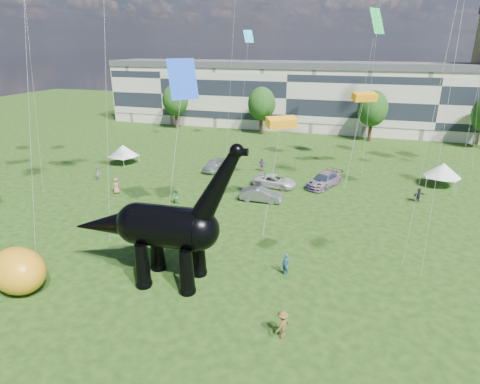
% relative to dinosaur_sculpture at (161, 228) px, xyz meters
% --- Properties ---
extents(ground, '(220.00, 220.00, 0.00)m').
position_rel_dinosaur_sculpture_xyz_m(ground, '(5.62, -1.49, -4.15)').
color(ground, '#16330C').
rests_on(ground, ground).
extents(terrace_row, '(78.00, 11.00, 12.00)m').
position_rel_dinosaur_sculpture_xyz_m(terrace_row, '(-2.38, 60.51, 1.85)').
color(terrace_row, beige).
rests_on(terrace_row, ground).
extents(tree_far_left, '(5.20, 5.20, 9.44)m').
position_rel_dinosaur_sculpture_xyz_m(tree_far_left, '(-24.38, 51.51, 2.14)').
color(tree_far_left, '#382314').
rests_on(tree_far_left, ground).
extents(tree_mid_left, '(5.20, 5.20, 9.44)m').
position_rel_dinosaur_sculpture_xyz_m(tree_mid_left, '(-6.38, 51.51, 2.14)').
color(tree_mid_left, '#382314').
rests_on(tree_mid_left, ground).
extents(tree_mid_right, '(5.20, 5.20, 9.44)m').
position_rel_dinosaur_sculpture_xyz_m(tree_mid_right, '(13.62, 51.51, 2.14)').
color(tree_mid_right, '#382314').
rests_on(tree_mid_right, ground).
extents(dinosaur_sculpture, '(13.45, 3.87, 10.98)m').
position_rel_dinosaur_sculpture_xyz_m(dinosaur_sculpture, '(0.00, 0.00, 0.00)').
color(dinosaur_sculpture, black).
rests_on(dinosaur_sculpture, ground).
extents(car_silver, '(2.19, 4.82, 1.61)m').
position_rel_dinosaur_sculpture_xyz_m(car_silver, '(-6.37, 26.43, -3.34)').
color(car_silver, silver).
rests_on(car_silver, ground).
extents(car_grey, '(4.66, 1.73, 1.52)m').
position_rel_dinosaur_sculpture_xyz_m(car_grey, '(2.74, 17.31, -3.39)').
color(car_grey, slate).
rests_on(car_grey, ground).
extents(car_white, '(5.57, 3.15, 1.47)m').
position_rel_dinosaur_sculpture_xyz_m(car_white, '(3.05, 22.46, -3.41)').
color(car_white, silver).
rests_on(car_white, ground).
extents(car_dark, '(4.41, 6.19, 1.66)m').
position_rel_dinosaur_sculpture_xyz_m(car_dark, '(8.75, 24.35, -3.32)').
color(car_dark, '#595960').
rests_on(car_dark, ground).
extents(gazebo_near, '(4.88, 4.88, 2.90)m').
position_rel_dinosaur_sculpture_xyz_m(gazebo_near, '(22.38, 28.94, -2.11)').
color(gazebo_near, silver).
rests_on(gazebo_near, ground).
extents(gazebo_left, '(4.81, 4.81, 2.78)m').
position_rel_dinosaur_sculpture_xyz_m(gazebo_left, '(-20.00, 25.53, -2.20)').
color(gazebo_left, white).
rests_on(gazebo_left, ground).
extents(inflatable_yellow, '(4.87, 4.15, 3.25)m').
position_rel_dinosaur_sculpture_xyz_m(inflatable_yellow, '(-8.85, -4.45, -2.52)').
color(inflatable_yellow, orange).
rests_on(inflatable_yellow, ground).
extents(visitors, '(39.49, 32.59, 1.86)m').
position_rel_dinosaur_sculpture_xyz_m(visitors, '(0.56, 13.08, -3.27)').
color(visitors, maroon).
rests_on(visitors, ground).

